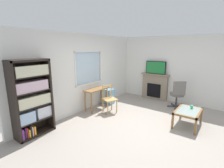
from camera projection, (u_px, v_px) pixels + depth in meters
The scene contains 12 objects.
ground at pixel (142, 126), 4.53m from camera, with size 6.23×5.41×0.02m, color #9E9389.
wall_back_with_window at pixel (84, 73), 5.52m from camera, with size 5.23×0.15×2.56m.
wall_right at pixel (174, 69), 6.34m from camera, with size 0.12×4.61×2.56m, color silver.
bookshelf at pixel (31, 97), 3.89m from camera, with size 0.90×0.38×1.86m.
desk_under_window at pixel (96, 93), 5.64m from camera, with size 0.91×0.39×0.74m.
wooden_chair at pixel (109, 99), 5.41m from camera, with size 0.54×0.53×0.90m.
plastic_drawer_unit at pixel (108, 96), 6.30m from camera, with size 0.35×0.40×0.56m, color #72ADDB.
fireplace at pixel (155, 86), 6.78m from camera, with size 0.26×1.14×1.07m.
tv at pixel (156, 68), 6.59m from camera, with size 0.06×0.82×0.51m.
office_chair at pixel (178, 93), 5.75m from camera, with size 0.61×0.57×1.00m.
coffee_table at pixel (188, 113), 4.47m from camera, with size 0.91×0.60×0.45m.
sippy_cup at pixel (192, 107), 4.58m from camera, with size 0.07×0.07×0.09m, color #33B770.
Camera 1 is at (-3.84, -1.81, 2.13)m, focal length 26.18 mm.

